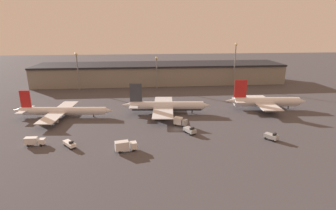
{
  "coord_description": "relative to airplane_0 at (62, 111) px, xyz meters",
  "views": [
    {
      "loc": [
        -12.38,
        -95.73,
        39.0
      ],
      "look_at": [
        -2.02,
        14.05,
        6.0
      ],
      "focal_mm": 28.0,
      "sensor_mm": 36.0,
      "label": 1
    }
  ],
  "objects": [
    {
      "name": "lamp_post_2",
      "position": [
        97.11,
        53.58,
        15.15
      ],
      "size": [
        1.8,
        1.8,
        28.98
      ],
      "color": "slate",
      "rests_on": "ground"
    },
    {
      "name": "ground",
      "position": [
        49.19,
        -19.47,
        -2.92
      ],
      "size": [
        600.0,
        600.0,
        0.0
      ],
      "primitive_type": "plane",
      "color": "#423F44"
    },
    {
      "name": "service_vehicle_4",
      "position": [
        51.12,
        -15.66,
        -0.98
      ],
      "size": [
        5.74,
        4.64,
        3.55
      ],
      "rotation": [
        0.0,
        0.0,
        -0.51
      ],
      "color": "#9EA3A8",
      "rests_on": "ground"
    },
    {
      "name": "lamp_post_1",
      "position": [
        45.38,
        53.58,
        10.62
      ],
      "size": [
        1.8,
        1.8,
        20.77
      ],
      "color": "slate",
      "rests_on": "ground"
    },
    {
      "name": "service_vehicle_5",
      "position": [
        11.33,
        -31.76,
        -1.72
      ],
      "size": [
        5.37,
        5.85,
        2.57
      ],
      "rotation": [
        0.0,
        0.0,
        -0.87
      ],
      "color": "white",
      "rests_on": "ground"
    },
    {
      "name": "service_vehicle_3",
      "position": [
        30.2,
        -36.8,
        -0.91
      ],
      "size": [
        7.3,
        3.73,
        3.64
      ],
      "rotation": [
        0.0,
        0.0,
        0.21
      ],
      "color": "white",
      "rests_on": "ground"
    },
    {
      "name": "service_vehicle_2",
      "position": [
        53.78,
        -23.87,
        -1.61
      ],
      "size": [
        4.68,
        5.83,
        2.79
      ],
      "rotation": [
        0.0,
        0.0,
        -1.09
      ],
      "color": "#9EA3A8",
      "rests_on": "ground"
    },
    {
      "name": "airplane_0",
      "position": [
        0.0,
        0.0,
        0.0
      ],
      "size": [
        44.89,
        32.81,
        12.28
      ],
      "rotation": [
        0.0,
        0.0,
        -0.09
      ],
      "color": "silver",
      "rests_on": "ground"
    },
    {
      "name": "airplane_1",
      "position": [
        46.67,
        0.93,
        0.69
      ],
      "size": [
        42.01,
        35.0,
        14.43
      ],
      "rotation": [
        0.0,
        0.0,
        -0.09
      ],
      "color": "silver",
      "rests_on": "ground"
    },
    {
      "name": "service_vehicle_1",
      "position": [
        -0.91,
        -29.48,
        -1.2
      ],
      "size": [
        6.63,
        2.12,
        3.04
      ],
      "rotation": [
        0.0,
        0.0,
        -0.02
      ],
      "color": "white",
      "rests_on": "ground"
    },
    {
      "name": "airplane_2",
      "position": [
        95.96,
        2.91,
        0.85
      ],
      "size": [
        40.04,
        27.5,
        14.6
      ],
      "rotation": [
        0.0,
        0.0,
        -0.09
      ],
      "color": "silver",
      "rests_on": "ground"
    },
    {
      "name": "terminal_building",
      "position": [
        49.19,
        71.89,
        4.03
      ],
      "size": [
        172.94,
        30.73,
        13.83
      ],
      "color": "gray",
      "rests_on": "ground"
    },
    {
      "name": "lamp_post_0",
      "position": [
        -4.43,
        53.58,
        12.28
      ],
      "size": [
        1.8,
        1.8,
        23.73
      ],
      "color": "slate",
      "rests_on": "ground"
    },
    {
      "name": "service_vehicle_0",
      "position": [
        81.8,
        -32.59,
        -1.54
      ],
      "size": [
        4.72,
        5.16,
        2.93
      ],
      "rotation": [
        0.0,
        0.0,
        -0.93
      ],
      "color": "#9EA3A8",
      "rests_on": "ground"
    }
  ]
}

